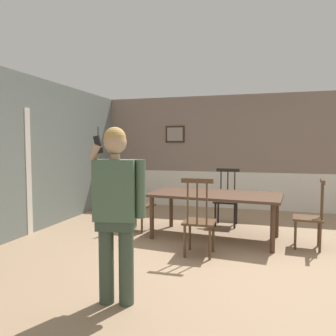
{
  "coord_description": "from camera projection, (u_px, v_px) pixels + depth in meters",
  "views": [
    {
      "loc": [
        0.59,
        -4.54,
        1.48
      ],
      "look_at": [
        -0.41,
        -1.07,
        1.23
      ],
      "focal_mm": 35.03,
      "sensor_mm": 36.0,
      "label": 1
    }
  ],
  "objects": [
    {
      "name": "ground_plane",
      "position": [
        216.0,
        251.0,
        4.62
      ],
      "size": [
        7.2,
        7.2,
        0.0
      ],
      "primitive_type": "plane",
      "color": "#9E7F60"
    },
    {
      "name": "room_back_partition",
      "position": [
        235.0,
        154.0,
        7.68
      ],
      "size": [
        6.37,
        0.17,
        2.65
      ],
      "color": "gray",
      "rests_on": "ground_plane"
    },
    {
      "name": "room_left_partition",
      "position": [
        24.0,
        155.0,
        5.4
      ],
      "size": [
        0.13,
        6.55,
        2.65
      ],
      "color": "slate",
      "rests_on": "ground_plane"
    },
    {
      "name": "dining_table",
      "position": [
        215.0,
        198.0,
        5.22
      ],
      "size": [
        2.13,
        1.25,
        0.72
      ],
      "rotation": [
        0.0,
        0.0,
        -0.1
      ],
      "color": "#4C3323",
      "rests_on": "ground_plane"
    },
    {
      "name": "chair_near_window",
      "position": [
        199.0,
        220.0,
        4.39
      ],
      "size": [
        0.42,
        0.42,
        1.06
      ],
      "rotation": [
        0.0,
        0.0,
        0.01
      ],
      "color": "#513823",
      "rests_on": "ground_plane"
    },
    {
      "name": "chair_by_doorway",
      "position": [
        311.0,
        216.0,
        4.71
      ],
      "size": [
        0.44,
        0.44,
        1.01
      ],
      "rotation": [
        0.0,
        0.0,
        1.47
      ],
      "color": "#513823",
      "rests_on": "ground_plane"
    },
    {
      "name": "chair_at_table_head",
      "position": [
        137.0,
        204.0,
        5.76
      ],
      "size": [
        0.54,
        0.54,
        0.96
      ],
      "rotation": [
        0.0,
        0.0,
        4.5
      ],
      "color": "#513823",
      "rests_on": "ground_plane"
    },
    {
      "name": "chair_opposite_corner",
      "position": [
        227.0,
        199.0,
        6.08
      ],
      "size": [
        0.44,
        0.44,
        1.05
      ],
      "rotation": [
        0.0,
        0.0,
        3.12
      ],
      "color": "black",
      "rests_on": "ground_plane"
    },
    {
      "name": "person_figure",
      "position": [
        116.0,
        204.0,
        3.02
      ],
      "size": [
        0.53,
        0.27,
        1.65
      ],
      "rotation": [
        0.0,
        0.0,
        3.3
      ],
      "color": "#3A493A",
      "rests_on": "ground_plane"
    }
  ]
}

